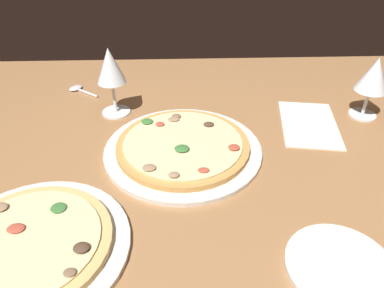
{
  "coord_description": "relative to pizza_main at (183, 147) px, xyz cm",
  "views": [
    {
      "loc": [
        4.16,
        60.03,
        50.26
      ],
      "look_at": [
        1.88,
        -1.45,
        7.0
      ],
      "focal_mm": 34.04,
      "sensor_mm": 36.0,
      "label": 1
    }
  ],
  "objects": [
    {
      "name": "wine_glass_far",
      "position": [
        16.52,
        -17.27,
        10.72
      ],
      "size": [
        7.05,
        7.05,
        16.89
      ],
      "color": "silver",
      "rests_on": "dining_table"
    },
    {
      "name": "side_plate",
      "position": [
        -22.8,
        30.33,
        -0.73
      ],
      "size": [
        16.32,
        16.32,
        0.9
      ],
      "primitive_type": "cylinder",
      "color": "silver",
      "rests_on": "dining_table"
    },
    {
      "name": "wine_glass_near",
      "position": [
        -44.87,
        -13.67,
        9.26
      ],
      "size": [
        7.52,
        7.52,
        15.08
      ],
      "color": "silver",
      "rests_on": "dining_table"
    },
    {
      "name": "pizza_side",
      "position": [
        23.98,
        25.22,
        -0.03
      ],
      "size": [
        30.7,
        30.7,
        3.38
      ],
      "color": "silver",
      "rests_on": "dining_table"
    },
    {
      "name": "spoon",
      "position": [
        28.64,
        -29.89,
        -0.72
      ],
      "size": [
        9.54,
        7.96,
        1.0
      ],
      "color": "silver",
      "rests_on": "dining_table"
    },
    {
      "name": "paper_menu",
      "position": [
        -30.35,
        -9.91,
        -1.03
      ],
      "size": [
        15.9,
        22.42,
        0.3
      ],
      "primitive_type": "cube",
      "rotation": [
        0.0,
        0.0,
        -0.15
      ],
      "color": "silver",
      "rests_on": "dining_table"
    },
    {
      "name": "dining_table",
      "position": [
        -3.77,
        2.91,
        -3.18
      ],
      "size": [
        150.0,
        110.0,
        4.0
      ],
      "primitive_type": "cube",
      "color": "#996B42",
      "rests_on": "ground"
    },
    {
      "name": "pizza_main",
      "position": [
        0.0,
        0.0,
        0.0
      ],
      "size": [
        33.52,
        33.52,
        3.37
      ],
      "color": "silver",
      "rests_on": "dining_table"
    }
  ]
}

